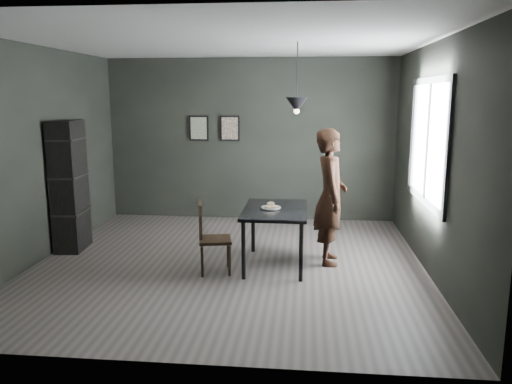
# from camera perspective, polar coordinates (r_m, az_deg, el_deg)

# --- Properties ---
(ground) EXTENTS (5.00, 5.00, 0.00)m
(ground) POSITION_cam_1_polar(r_m,az_deg,el_deg) (6.60, -3.10, -8.15)
(ground) COLOR #3A3532
(ground) RESTS_ON ground
(back_wall) EXTENTS (5.00, 0.10, 2.80)m
(back_wall) POSITION_cam_1_polar(r_m,az_deg,el_deg) (8.75, -0.67, 5.97)
(back_wall) COLOR black
(back_wall) RESTS_ON ground
(ceiling) EXTENTS (5.00, 5.00, 0.02)m
(ceiling) POSITION_cam_1_polar(r_m,az_deg,el_deg) (6.27, -3.37, 16.81)
(ceiling) COLOR silver
(ceiling) RESTS_ON ground
(window_assembly) EXTENTS (0.04, 1.96, 1.56)m
(window_assembly) POSITION_cam_1_polar(r_m,az_deg,el_deg) (6.56, 19.02, 5.48)
(window_assembly) COLOR white
(window_assembly) RESTS_ON ground
(cafe_table) EXTENTS (0.80, 1.20, 0.75)m
(cafe_table) POSITION_cam_1_polar(r_m,az_deg,el_deg) (6.35, 2.20, -2.60)
(cafe_table) COLOR black
(cafe_table) RESTS_ON ground
(white_plate) EXTENTS (0.23, 0.23, 0.01)m
(white_plate) POSITION_cam_1_polar(r_m,az_deg,el_deg) (6.32, 1.70, -1.86)
(white_plate) COLOR silver
(white_plate) RESTS_ON cafe_table
(donut_pile) EXTENTS (0.17, 0.17, 0.08)m
(donut_pile) POSITION_cam_1_polar(r_m,az_deg,el_deg) (6.32, 1.71, -1.58)
(donut_pile) COLOR beige
(donut_pile) RESTS_ON white_plate
(woman) EXTENTS (0.43, 0.65, 1.76)m
(woman) POSITION_cam_1_polar(r_m,az_deg,el_deg) (6.49, 8.50, -0.54)
(woman) COLOR black
(woman) RESTS_ON ground
(wood_chair) EXTENTS (0.46, 0.46, 0.89)m
(wood_chair) POSITION_cam_1_polar(r_m,az_deg,el_deg) (6.16, -5.45, -4.65)
(wood_chair) COLOR black
(wood_chair) RESTS_ON ground
(shelf_unit) EXTENTS (0.41, 0.64, 1.83)m
(shelf_unit) POSITION_cam_1_polar(r_m,az_deg,el_deg) (7.46, -20.56, 0.65)
(shelf_unit) COLOR black
(shelf_unit) RESTS_ON ground
(pendant_lamp) EXTENTS (0.28, 0.28, 0.86)m
(pendant_lamp) POSITION_cam_1_polar(r_m,az_deg,el_deg) (6.26, 4.67, 9.94)
(pendant_lamp) COLOR black
(pendant_lamp) RESTS_ON ground
(framed_print_left) EXTENTS (0.34, 0.04, 0.44)m
(framed_print_left) POSITION_cam_1_polar(r_m,az_deg,el_deg) (8.85, -6.55, 7.26)
(framed_print_left) COLOR black
(framed_print_left) RESTS_ON ground
(framed_print_right) EXTENTS (0.34, 0.04, 0.44)m
(framed_print_right) POSITION_cam_1_polar(r_m,az_deg,el_deg) (8.75, -3.00, 7.27)
(framed_print_right) COLOR black
(framed_print_right) RESTS_ON ground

